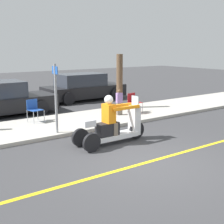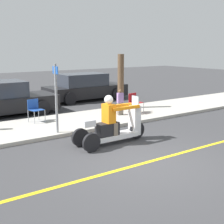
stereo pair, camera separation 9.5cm
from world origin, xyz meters
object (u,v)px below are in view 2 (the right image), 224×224
(spectator_with_child, at_px, (120,103))
(folding_chair_set_back, at_px, (134,101))
(street_sign, at_px, (56,96))
(folding_chair_curbside, at_px, (35,108))
(tree_trunk, at_px, (121,81))
(motorcycle_trike, at_px, (112,126))
(parked_car_lot_left, at_px, (85,87))

(spectator_with_child, relative_size, folding_chair_set_back, 1.26)
(spectator_with_child, xyz_separation_m, street_sign, (-3.25, -1.00, 0.70))
(spectator_with_child, bearing_deg, folding_chair_curbside, 164.92)
(folding_chair_set_back, bearing_deg, folding_chair_curbside, 167.38)
(tree_trunk, bearing_deg, folding_chair_set_back, -97.95)
(tree_trunk, relative_size, street_sign, 1.09)
(folding_chair_curbside, xyz_separation_m, tree_trunk, (4.16, 0.30, 0.70))
(motorcycle_trike, bearing_deg, folding_chair_set_back, 41.63)
(tree_trunk, bearing_deg, motorcycle_trike, -129.30)
(spectator_with_child, relative_size, folding_chair_curbside, 1.26)
(spectator_with_child, distance_m, folding_chair_set_back, 0.73)
(folding_chair_set_back, bearing_deg, street_sign, -166.13)
(parked_car_lot_left, bearing_deg, tree_trunk, -92.15)
(folding_chair_curbside, distance_m, parked_car_lot_left, 5.70)
(folding_chair_curbside, distance_m, tree_trunk, 4.22)
(motorcycle_trike, relative_size, spectator_with_child, 2.31)
(parked_car_lot_left, xyz_separation_m, street_sign, (-4.28, -5.63, 0.64))
(motorcycle_trike, xyz_separation_m, parked_car_lot_left, (3.28, 7.30, 0.16))
(folding_chair_set_back, bearing_deg, motorcycle_trike, -138.37)
(motorcycle_trike, xyz_separation_m, spectator_with_child, (2.25, 2.66, 0.09))
(street_sign, bearing_deg, folding_chair_curbside, 90.30)
(street_sign, bearing_deg, spectator_with_child, 17.06)
(spectator_with_child, height_order, parked_car_lot_left, parked_car_lot_left)
(spectator_with_child, bearing_deg, folding_chair_set_back, -1.14)
(tree_trunk, bearing_deg, parked_car_lot_left, 87.85)
(spectator_with_child, xyz_separation_m, tree_trunk, (0.90, 1.18, 0.70))
(folding_chair_set_back, height_order, street_sign, street_sign)
(parked_car_lot_left, distance_m, street_sign, 7.10)
(folding_chair_set_back, relative_size, parked_car_lot_left, 0.19)
(parked_car_lot_left, distance_m, tree_trunk, 3.51)
(parked_car_lot_left, relative_size, tree_trunk, 1.84)
(tree_trunk, height_order, street_sign, tree_trunk)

